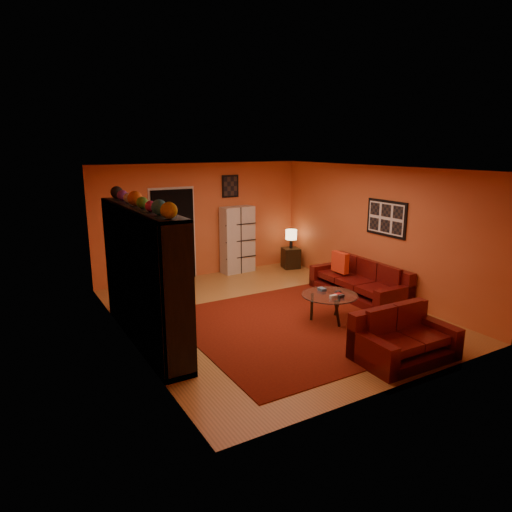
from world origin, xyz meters
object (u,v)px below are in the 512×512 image
entertainment_unit (143,276)px  storage_cabinet (238,240)px  side_table (291,258)px  bowl_chair (168,272)px  loveseat (401,338)px  table_lamp (291,235)px  tv (145,277)px  coffee_table (329,297)px  sofa (361,282)px

entertainment_unit → storage_cabinet: entertainment_unit is taller
side_table → entertainment_unit: bearing=-150.8°
entertainment_unit → storage_cabinet: bearing=42.0°
storage_cabinet → bowl_chair: (-1.85, -0.30, -0.46)m
loveseat → table_lamp: table_lamp is taller
tv → loveseat: 3.93m
tv → bowl_chair: 2.78m
tv → loveseat: size_ratio=0.68×
bowl_chair → entertainment_unit: bearing=-116.8°
storage_cabinet → side_table: (1.32, -0.33, -0.54)m
loveseat → side_table: 5.10m
loveseat → side_table: (1.45, 4.89, -0.04)m
entertainment_unit → coffee_table: bearing=-15.4°
sofa → coffee_table: sofa is taller
loveseat → side_table: loveseat is taller
loveseat → side_table: bearing=-15.2°
tv → side_table: 5.05m
side_table → coffee_table: bearing=-113.9°
tv → table_lamp: size_ratio=2.12×
sofa → storage_cabinet: size_ratio=1.37×
storage_cabinet → side_table: bearing=-18.4°
sofa → storage_cabinet: 3.20m
loveseat → bowl_chair: (-1.72, 4.92, 0.05)m
tv → storage_cabinet: (3.06, 2.71, -0.21)m
coffee_table → storage_cabinet: size_ratio=0.60×
tv → loveseat: (2.93, -2.51, -0.72)m
loveseat → table_lamp: 5.13m
tv → side_table: (4.38, 2.39, -0.75)m
entertainment_unit → tv: 0.11m
side_table → sofa: bearing=-90.5°
loveseat → storage_cabinet: 5.25m
tv → storage_cabinet: storage_cabinet is taller
entertainment_unit → storage_cabinet: size_ratio=1.89×
loveseat → storage_cabinet: storage_cabinet is taller
storage_cabinet → side_table: 1.47m
storage_cabinet → loveseat: bearing=-95.9°
entertainment_unit → loveseat: bearing=-39.0°
tv → entertainment_unit: bearing=150.3°
entertainment_unit → table_lamp: entertainment_unit is taller
bowl_chair → sofa: bearing=-39.3°
entertainment_unit → storage_cabinet: 4.19m
sofa → side_table: size_ratio=4.34×
entertainment_unit → tv: (0.05, 0.09, -0.05)m
loveseat → entertainment_unit: bearing=52.2°
sofa → storage_cabinet: storage_cabinet is taller
coffee_table → side_table: (1.46, 3.29, -0.19)m
coffee_table → table_lamp: table_lamp is taller
entertainment_unit → table_lamp: size_ratio=6.46×
coffee_table → sofa: bearing=27.3°
entertainment_unit → sofa: size_ratio=1.38×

